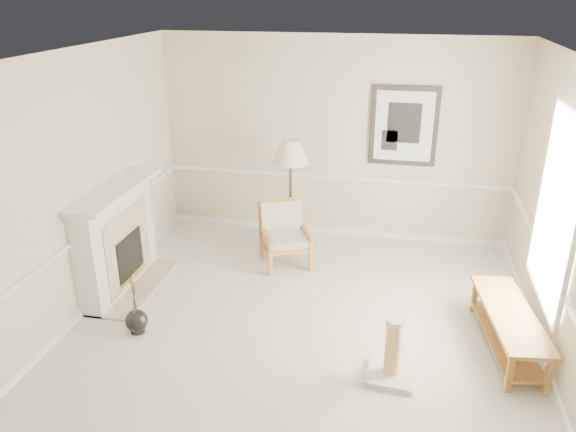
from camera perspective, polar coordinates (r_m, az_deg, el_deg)
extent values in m
plane|color=silver|center=(6.18, 1.01, -11.97)|extent=(5.50, 5.50, 0.00)
cube|color=beige|center=(8.08, 4.76, 7.73)|extent=(5.00, 0.04, 2.90)
cube|color=beige|center=(3.19, -8.52, -17.73)|extent=(5.00, 0.04, 2.90)
cube|color=beige|center=(6.41, -21.44, 2.25)|extent=(0.04, 5.50, 2.90)
cube|color=beige|center=(5.64, 26.95, -1.38)|extent=(0.04, 5.50, 2.90)
cube|color=white|center=(5.13, 1.24, 15.80)|extent=(5.00, 5.50, 0.04)
cube|color=white|center=(8.53, 4.44, -1.44)|extent=(4.95, 0.04, 0.10)
cube|color=white|center=(8.22, 4.62, 3.98)|extent=(4.95, 0.04, 0.05)
cube|color=white|center=(5.97, 25.79, 0.61)|extent=(0.03, 1.20, 1.80)
cube|color=white|center=(5.97, 25.69, 0.61)|extent=(0.05, 1.34, 1.94)
cube|color=black|center=(7.94, 11.68, 8.93)|extent=(0.92, 0.04, 1.10)
cube|color=white|center=(7.92, 11.68, 8.89)|extent=(0.78, 0.01, 0.96)
cube|color=black|center=(7.90, 11.71, 9.24)|extent=(0.45, 0.01, 0.55)
cube|color=white|center=(7.11, -17.04, -2.40)|extent=(0.28, 1.50, 1.25)
cube|color=white|center=(6.85, -17.29, 2.54)|extent=(0.46, 1.64, 0.06)
cube|color=#C6B28E|center=(7.08, -15.94, -3.06)|extent=(0.02, 1.05, 0.95)
cube|color=black|center=(7.13, -15.76, -4.02)|extent=(0.02, 0.62, 0.58)
cube|color=gold|center=(7.24, -15.51, -5.86)|extent=(0.01, 0.66, 0.05)
cube|color=#C6B28E|center=(7.31, -15.39, -6.87)|extent=(0.60, 1.50, 0.03)
sphere|color=black|center=(6.37, -15.13, -10.23)|extent=(0.24, 0.24, 0.24)
cylinder|color=black|center=(6.42, -15.03, -11.02)|extent=(0.16, 0.16, 0.07)
cylinder|color=black|center=(6.21, -15.42, -7.75)|extent=(0.03, 0.10, 0.38)
cylinder|color=black|center=(6.22, -15.40, -7.99)|extent=(0.04, 0.13, 0.31)
cylinder|color=black|center=(6.19, -15.45, -7.50)|extent=(0.02, 0.06, 0.45)
cube|color=olive|center=(7.25, -1.80, -4.89)|extent=(0.07, 0.07, 0.33)
cube|color=olive|center=(7.73, -2.69, -3.08)|extent=(0.07, 0.07, 0.33)
cube|color=olive|center=(7.37, 2.36, -4.40)|extent=(0.07, 0.07, 0.33)
cube|color=olive|center=(7.84, 1.22, -2.66)|extent=(0.07, 0.07, 0.33)
cube|color=olive|center=(7.48, -0.23, -2.76)|extent=(0.83, 0.83, 0.04)
cube|color=olive|center=(7.62, -0.75, -0.03)|extent=(0.62, 0.40, 0.48)
cube|color=olive|center=(7.36, -2.29, -1.93)|extent=(0.32, 0.58, 0.04)
cube|color=olive|center=(7.48, 1.80, -1.50)|extent=(0.32, 0.58, 0.04)
cube|color=white|center=(7.45, -0.23, -2.21)|extent=(0.75, 0.75, 0.11)
cube|color=white|center=(7.56, -0.66, -0.05)|extent=(0.58, 0.40, 0.43)
cylinder|color=black|center=(8.03, 0.24, -3.22)|extent=(0.26, 0.26, 0.03)
cylinder|color=black|center=(7.75, 0.25, 1.63)|extent=(0.03, 0.03, 1.43)
cone|color=beige|center=(7.53, 0.26, 6.56)|extent=(0.61, 0.61, 0.31)
cube|color=olive|center=(6.19, 21.66, -9.20)|extent=(0.65, 1.56, 0.04)
cube|color=olive|center=(6.35, 21.27, -11.55)|extent=(0.57, 1.45, 0.03)
cube|color=olive|center=(5.71, 21.58, -14.71)|extent=(0.06, 0.06, 0.39)
cube|color=olive|center=(5.82, 24.94, -14.52)|extent=(0.06, 0.06, 0.39)
cube|color=olive|center=(6.82, 18.41, -7.76)|extent=(0.06, 0.06, 0.39)
cube|color=olive|center=(6.91, 21.22, -7.73)|extent=(0.06, 0.06, 0.39)
cube|color=beige|center=(5.69, 10.38, -15.54)|extent=(0.50, 0.50, 0.06)
cylinder|color=#D3BC6C|center=(5.51, 10.60, -13.06)|extent=(0.15, 0.15, 0.55)
cylinder|color=beige|center=(5.34, 10.83, -10.48)|extent=(0.17, 0.17, 0.05)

